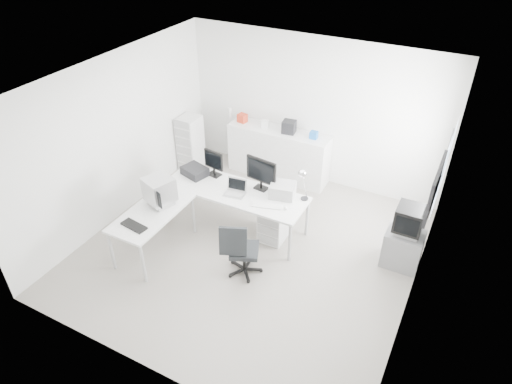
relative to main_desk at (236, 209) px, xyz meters
The scene contains 30 objects.
floor 0.74m from the main_desk, 39.38° to the right, with size 5.00×5.00×0.01m, color #B3ABA0.
ceiling 2.51m from the main_desk, 39.38° to the right, with size 5.00×5.00×0.01m, color white.
back_wall 2.38m from the main_desk, 76.80° to the left, with size 5.00×0.02×2.80m, color silver.
left_wall 2.29m from the main_desk, 168.64° to the right, with size 0.02×5.00×2.80m, color silver.
right_wall 3.19m from the main_desk, ahead, with size 0.02×5.00×2.80m, color silver.
window 3.31m from the main_desk, 15.00° to the left, with size 0.02×1.20×1.10m, color white, non-canonical shape.
wall_picture 3.35m from the main_desk, ahead, with size 0.04×0.90×0.60m, color black, non-canonical shape.
main_desk is the anchor object (origin of this frame).
side_desk 1.39m from the main_desk, 127.69° to the right, with size 0.70×1.40×0.75m, color white, non-canonical shape.
drawer_pedestal 0.71m from the main_desk, ahead, with size 0.40×0.50×0.60m, color white.
inkjet_printer 0.97m from the main_desk, behind, with size 0.41×0.32×0.15m, color black.
lcd_monitor_small 0.86m from the main_desk, 155.56° to the left, with size 0.38×0.22×0.48m, color black, non-canonical shape.
lcd_monitor_large 0.79m from the main_desk, 35.54° to the left, with size 0.55×0.22×0.57m, color black, non-canonical shape.
laptop 0.51m from the main_desk, 63.43° to the right, with size 0.36×0.37×0.24m, color #B7B7BA, non-canonical shape.
white_keyboard 0.77m from the main_desk, 12.99° to the right, with size 0.45×0.14×0.02m, color white.
white_mouse 1.04m from the main_desk, ahead, with size 0.06×0.06×0.06m, color white.
laser_printer 0.92m from the main_desk, 16.35° to the left, with size 0.39×0.33×0.22m, color #A1A1A1.
desk_lamp 1.30m from the main_desk, 15.26° to the left, with size 0.17×0.17×0.50m, color silver, non-canonical shape.
crt_monitor 1.34m from the main_desk, 135.00° to the right, with size 0.38×0.38×0.44m, color #B7B7BA, non-canonical shape.
black_keyboard 1.77m from the main_desk, 119.54° to the right, with size 0.41×0.17×0.03m, color black.
office_chair 1.11m from the main_desk, 53.69° to the right, with size 0.54×0.54×0.94m, color #212426, non-canonical shape.
tv_cabinet 2.74m from the main_desk, ahead, with size 0.56×0.46×0.61m, color slate.
crt_tv 2.78m from the main_desk, ahead, with size 0.50×0.48×0.45m, color black, non-canonical shape.
sideboard 1.84m from the main_desk, 92.25° to the left, with size 2.01×0.50×1.00m, color white.
clutter_box_a 2.15m from the main_desk, 115.40° to the left, with size 0.17×0.15×0.17m, color red.
clutter_box_b 2.00m from the main_desk, 101.45° to the left, with size 0.14×0.12×0.14m, color white.
clutter_box_c 1.99m from the main_desk, 86.01° to the left, with size 0.24×0.22×0.24m, color black.
clutter_box_d 2.06m from the main_desk, 71.12° to the left, with size 0.14×0.12×0.14m, color blue.
clutter_bottle 2.33m from the main_desk, 121.99° to the left, with size 0.07×0.07×0.22m, color white.
filing_cabinet 2.22m from the main_desk, 143.82° to the left, with size 0.39×0.46×1.12m, color white.
Camera 1 is at (2.65, -4.90, 4.95)m, focal length 32.00 mm.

